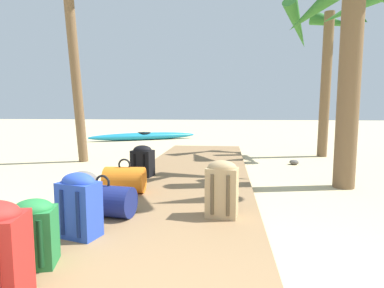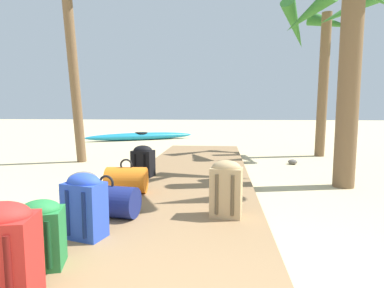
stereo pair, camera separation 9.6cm
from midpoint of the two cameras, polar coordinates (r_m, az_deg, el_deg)
The scene contains 13 objects.
ground_plane at distance 4.43m, azimuth -1.98°, elevation -8.89°, with size 60.00×60.00×0.00m, color #CCB789.
boardwalk at distance 5.23m, azimuth -0.80°, elevation -6.07°, with size 1.92×8.34×0.08m, color olive.
backpack_green at distance 2.47m, azimuth -26.78°, elevation -14.14°, with size 0.33×0.30×0.47m.
backpack_black at distance 5.12m, azimuth -9.46°, elevation -2.93°, with size 0.37×0.31×0.51m.
backpack_tan at distance 3.19m, azimuth 5.36°, elevation -7.84°, with size 0.34×0.26×0.58m.
duffel_bag_navy at distance 3.35m, azimuth -16.06°, elevation -9.93°, with size 0.67×0.40×0.43m.
duffel_bag_orange at distance 4.18m, azimuth -12.49°, elevation -6.41°, with size 0.53×0.36×0.45m.
backpack_blue at distance 2.84m, azimuth -19.96°, elevation -10.22°, with size 0.38×0.29×0.56m.
backpack_red at distance 2.08m, azimuth -32.36°, elevation -16.45°, with size 0.37×0.32×0.59m.
palm_tree_far_right at distance 8.41m, azimuth 22.97°, elevation 18.54°, with size 2.20×2.24×3.82m.
kayak at distance 12.04m, azimuth -9.48°, elevation 1.40°, with size 3.85×2.47×0.29m.
rock_left_mid at distance 4.87m, azimuth -19.83°, elevation -6.28°, with size 0.43×0.36×0.26m, color slate.
rock_right_mid at distance 6.98m, azimuth 17.49°, elevation -3.12°, with size 0.19×0.19×0.10m, color #5B5651.
Camera 2 is at (0.51, -0.91, 1.17)m, focal length 29.27 mm.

